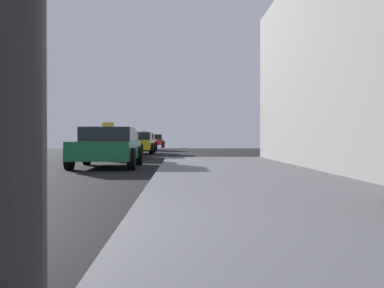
{
  "coord_description": "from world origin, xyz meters",
  "views": [
    {
      "loc": [
        2.54,
        -4.27,
        0.92
      ],
      "look_at": [
        2.76,
        4.37,
        0.82
      ],
      "focal_mm": 46.45,
      "sensor_mm": 36.0,
      "label": 1
    }
  ],
  "objects_px": {
    "car_black": "(120,144)",
    "car_yellow": "(138,143)",
    "car_green": "(107,147)",
    "car_red": "(154,141)",
    "car_silver": "(144,142)"
  },
  "relations": [
    {
      "from": "car_silver",
      "to": "car_red",
      "type": "relative_size",
      "value": 0.99
    },
    {
      "from": "car_black",
      "to": "car_red",
      "type": "height_order",
      "value": "car_black"
    },
    {
      "from": "car_silver",
      "to": "car_yellow",
      "type": "bearing_deg",
      "value": 91.78
    },
    {
      "from": "car_green",
      "to": "car_silver",
      "type": "height_order",
      "value": "same"
    },
    {
      "from": "car_black",
      "to": "car_green",
      "type": "bearing_deg",
      "value": 93.79
    },
    {
      "from": "car_green",
      "to": "car_red",
      "type": "distance_m",
      "value": 31.74
    },
    {
      "from": "car_green",
      "to": "car_silver",
      "type": "bearing_deg",
      "value": -88.86
    },
    {
      "from": "car_green",
      "to": "car_red",
      "type": "relative_size",
      "value": 1.06
    },
    {
      "from": "car_black",
      "to": "car_yellow",
      "type": "bearing_deg",
      "value": -92.69
    },
    {
      "from": "car_black",
      "to": "car_red",
      "type": "relative_size",
      "value": 1.08
    },
    {
      "from": "car_green",
      "to": "car_black",
      "type": "xyz_separation_m",
      "value": [
        -0.47,
        7.09,
        -0.0
      ]
    },
    {
      "from": "car_green",
      "to": "car_black",
      "type": "bearing_deg",
      "value": -86.21
    },
    {
      "from": "car_green",
      "to": "car_yellow",
      "type": "distance_m",
      "value": 13.44
    },
    {
      "from": "car_silver",
      "to": "car_green",
      "type": "bearing_deg",
      "value": 91.14
    },
    {
      "from": "car_black",
      "to": "car_yellow",
      "type": "relative_size",
      "value": 0.99
    }
  ]
}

